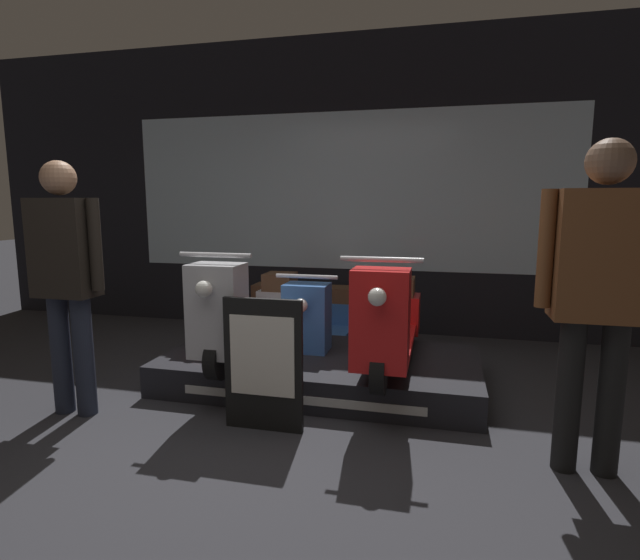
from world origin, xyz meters
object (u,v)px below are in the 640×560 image
(scooter_backrow_0, at_px, (242,318))
(person_right_browsing, at_px, (600,280))
(scooter_backrow_1, at_px, (324,322))
(person_left_browsing, at_px, (66,270))
(scooter_display_left, at_px, (252,312))
(scooter_display_right, at_px, (390,320))
(price_sign_board, at_px, (263,364))

(scooter_backrow_0, xyz_separation_m, person_right_browsing, (2.65, -1.64, 0.72))
(scooter_backrow_1, height_order, person_left_browsing, person_left_browsing)
(scooter_display_left, relative_size, scooter_backrow_0, 1.00)
(scooter_display_right, height_order, price_sign_board, scooter_display_right)
(scooter_backrow_1, bearing_deg, person_right_browsing, -41.96)
(scooter_display_left, xyz_separation_m, price_sign_board, (0.39, -0.81, -0.14))
(scooter_display_right, distance_m, price_sign_board, 1.09)
(person_right_browsing, xyz_separation_m, price_sign_board, (-1.86, 0.06, -0.61))
(scooter_backrow_1, bearing_deg, scooter_display_right, -48.48)
(scooter_backrow_0, relative_size, person_left_browsing, 1.03)
(scooter_backrow_0, bearing_deg, scooter_display_right, -27.12)
(scooter_display_right, bearing_deg, person_left_browsing, -157.11)
(scooter_backrow_0, distance_m, person_right_browsing, 3.20)
(scooter_backrow_1, bearing_deg, scooter_display_left, -118.26)
(person_left_browsing, distance_m, person_right_browsing, 3.20)
(scooter_display_left, relative_size, scooter_backrow_1, 1.00)
(scooter_display_right, height_order, scooter_backrow_0, scooter_display_right)
(scooter_display_right, bearing_deg, scooter_display_left, 180.00)
(scooter_display_right, bearing_deg, person_right_browsing, -37.28)
(person_left_browsing, height_order, person_right_browsing, person_right_browsing)
(scooter_backrow_0, relative_size, person_right_browsing, 1.00)
(scooter_display_left, distance_m, person_right_browsing, 2.45)
(scooter_display_right, bearing_deg, scooter_backrow_1, 131.52)
(scooter_backrow_0, height_order, price_sign_board, scooter_backrow_0)
(scooter_backrow_1, distance_m, person_left_browsing, 2.25)
(scooter_display_left, xyz_separation_m, person_left_browsing, (-0.96, -0.87, 0.43))
(scooter_backrow_0, relative_size, price_sign_board, 2.05)
(scooter_backrow_0, height_order, person_left_browsing, person_left_browsing)
(person_left_browsing, bearing_deg, scooter_backrow_1, 50.01)
(scooter_backrow_0, bearing_deg, person_right_browsing, -31.78)
(scooter_backrow_0, xyz_separation_m, price_sign_board, (0.79, -1.58, 0.10))
(scooter_display_right, distance_m, scooter_backrow_0, 1.71)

